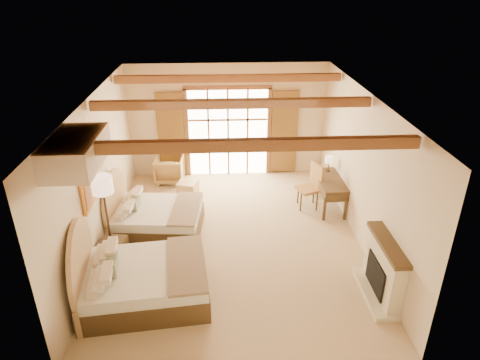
{
  "coord_description": "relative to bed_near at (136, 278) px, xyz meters",
  "views": [
    {
      "loc": [
        -0.28,
        -8.01,
        5.34
      ],
      "look_at": [
        0.16,
        0.2,
        1.35
      ],
      "focal_mm": 32.0,
      "sensor_mm": 36.0,
      "label": 1
    }
  ],
  "objects": [
    {
      "name": "french_doors",
      "position": [
        1.81,
        5.28,
        0.81
      ],
      "size": [
        3.95,
        0.08,
        2.6
      ],
      "color": "white",
      "rests_on": "ground"
    },
    {
      "name": "armchair",
      "position": [
        0.14,
        4.85,
        -0.08
      ],
      "size": [
        0.81,
        0.83,
        0.72
      ],
      "primitive_type": "imported",
      "rotation": [
        0.0,
        0.0,
        -3.19
      ],
      "color": "#AE8649",
      "rests_on": "floor"
    },
    {
      "name": "ottoman",
      "position": [
        0.68,
        4.05,
        -0.26
      ],
      "size": [
        0.6,
        0.6,
        0.35
      ],
      "primitive_type": "cube",
      "rotation": [
        0.0,
        0.0,
        -0.28
      ],
      "color": "tan",
      "rests_on": "floor"
    },
    {
      "name": "floor_lamp",
      "position": [
        -0.69,
        1.18,
        1.18
      ],
      "size": [
        0.4,
        0.4,
        1.9
      ],
      "color": "#382919",
      "rests_on": "floor"
    },
    {
      "name": "painting",
      "position": [
        -0.89,
        1.09,
        1.31
      ],
      "size": [
        0.06,
        0.95,
        0.75
      ],
      "color": "orange",
      "rests_on": "wall_left"
    },
    {
      "name": "ceiling_beams",
      "position": [
        1.81,
        1.84,
        2.64
      ],
      "size": [
        5.39,
        4.6,
        0.18
      ],
      "primitive_type": null,
      "color": "brown",
      "rests_on": "ceiling"
    },
    {
      "name": "desk_lamp",
      "position": [
        4.32,
        3.67,
        0.63
      ],
      "size": [
        0.2,
        0.2,
        0.4
      ],
      "color": "#382919",
      "rests_on": "desk"
    },
    {
      "name": "desk_chair",
      "position": [
        3.76,
        3.18,
        -0.09
      ],
      "size": [
        0.66,
        0.64,
        1.13
      ],
      "rotation": [
        0.0,
        0.0,
        0.37
      ],
      "color": "#B38447",
      "rests_on": "floor"
    },
    {
      "name": "wall_back",
      "position": [
        1.81,
        5.34,
        1.16
      ],
      "size": [
        5.5,
        0.0,
        5.5
      ],
      "primitive_type": "plane",
      "rotation": [
        1.57,
        0.0,
        0.0
      ],
      "color": "beige",
      "rests_on": "ground"
    },
    {
      "name": "fireplace",
      "position": [
        4.41,
        -0.16,
        0.07
      ],
      "size": [
        0.46,
        1.4,
        1.16
      ],
      "color": "beige",
      "rests_on": "ground"
    },
    {
      "name": "wall_left",
      "position": [
        -0.94,
        1.84,
        1.16
      ],
      "size": [
        0.0,
        7.0,
        7.0
      ],
      "primitive_type": "plane",
      "rotation": [
        1.57,
        0.0,
        1.57
      ],
      "color": "beige",
      "rests_on": "ground"
    },
    {
      "name": "bed_near",
      "position": [
        0.0,
        0.0,
        0.0
      ],
      "size": [
        2.36,
        1.87,
        1.45
      ],
      "rotation": [
        0.0,
        0.0,
        0.1
      ],
      "color": "#4B361D",
      "rests_on": "floor"
    },
    {
      "name": "ceiling",
      "position": [
        1.81,
        1.84,
        2.76
      ],
      "size": [
        7.0,
        7.0,
        0.0
      ],
      "primitive_type": "plane",
      "rotation": [
        3.14,
        0.0,
        0.0
      ],
      "color": "#A86230",
      "rests_on": "ground"
    },
    {
      "name": "wall_right",
      "position": [
        4.56,
        1.84,
        1.16
      ],
      "size": [
        0.0,
        7.0,
        7.0
      ],
      "primitive_type": "plane",
      "rotation": [
        1.57,
        0.0,
        -1.57
      ],
      "color": "beige",
      "rests_on": "ground"
    },
    {
      "name": "canopy_valance",
      "position": [
        -0.59,
        -0.16,
        2.51
      ],
      "size": [
        0.7,
        1.4,
        0.45
      ],
      "primitive_type": "cube",
      "color": "beige",
      "rests_on": "ceiling"
    },
    {
      "name": "bed_far",
      "position": [
        -0.04,
        2.26,
        -0.05
      ],
      "size": [
        2.09,
        1.65,
        1.29
      ],
      "rotation": [
        0.0,
        0.0,
        -0.09
      ],
      "color": "#4B361D",
      "rests_on": "floor"
    },
    {
      "name": "floor",
      "position": [
        1.81,
        1.84,
        -0.44
      ],
      "size": [
        7.0,
        7.0,
        0.0
      ],
      "primitive_type": "plane",
      "color": "tan",
      "rests_on": "ground"
    },
    {
      "name": "desk",
      "position": [
        4.25,
        3.17,
        -0.03
      ],
      "size": [
        0.66,
        1.44,
        0.76
      ],
      "rotation": [
        0.0,
        0.0,
        0.04
      ],
      "color": "#4B361D",
      "rests_on": "floor"
    },
    {
      "name": "nightstand",
      "position": [
        -0.63,
        1.03,
        -0.15
      ],
      "size": [
        0.57,
        0.57,
        0.58
      ],
      "primitive_type": "cube",
      "rotation": [
        0.0,
        0.0,
        -0.22
      ],
      "color": "#4B361D",
      "rests_on": "floor"
    }
  ]
}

